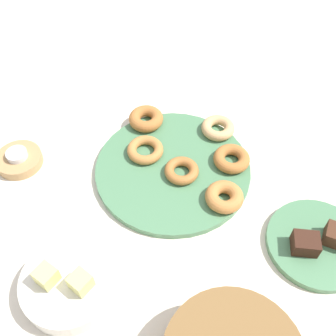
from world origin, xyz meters
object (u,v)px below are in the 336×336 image
Objects in this scene: donut_2 at (232,159)px; candle_holder at (19,160)px; donut_3 at (146,119)px; donut_5 at (182,171)px; fruit_bowl at (69,284)px; donut_0 at (224,197)px; cake_plate at (317,243)px; donut_1 at (218,128)px; donut_4 at (145,150)px; tealight at (17,155)px; brownie_far at (305,243)px; melon_chunk_left at (81,282)px; melon_chunk_right at (46,276)px; donut_plate at (173,169)px.

candle_holder is at bearing 21.30° from donut_2.
donut_3 is at bearing -10.28° from donut_2.
donut_5 is at bearing 38.67° from donut_2.
donut_2 reaches higher than fruit_bowl.
donut_0 is at bearing 162.98° from donut_5.
donut_3 is 0.51m from cake_plate.
cake_plate is at bearing 142.78° from donut_1.
donut_4 is 0.31m from candle_holder.
cake_plate is 1.91× the size of candle_holder.
donut_1 is 0.17m from donut_5.
tealight is at bearing 4.13° from cake_plate.
candle_holder is at bearing 15.92° from donut_5.
donut_4 is 0.42m from brownie_far.
brownie_far is 0.28× the size of fruit_bowl.
donut_3 is at bearing -20.79° from cake_plate.
donut_0 is 0.21m from cake_plate.
donut_3 reaches higher than fruit_bowl.
brownie_far reaches higher than donut_5.
donut_0 is 0.21m from donut_1.
melon_chunk_left and melon_chunk_right have the same top height.
melon_chunk_left is at bearing 78.67° from donut_5.
fruit_bowl is at bearing 141.14° from tealight.
brownie_far is (-0.20, 0.16, 0.01)m from donut_2.
brownie_far is at bearing 141.42° from donut_2.
donut_plate is at bearing -101.84° from fruit_bowl.
donut_1 is 0.36m from brownie_far.
melon_chunk_right reaches higher than donut_plate.
donut_0 is 0.98× the size of donut_2.
donut_2 reaches higher than donut_5.
donut_plate is 10.25× the size of melon_chunk_right.
tealight is at bearing 15.92° from donut_5.
melon_chunk_left is at bearing 95.97° from donut_4.
tealight is 1.38× the size of melon_chunk_right.
donut_0 is 0.30m from donut_3.
donut_2 reaches higher than candle_holder.
donut_1 is 0.46× the size of fruit_bowl.
donut_1 is at bearing -146.81° from tealight.
melon_chunk_right is (0.23, 0.43, 0.03)m from donut_2.
tealight is (0.42, 0.27, 0.00)m from donut_1.
candle_holder is (0.49, 0.07, -0.02)m from donut_0.
cake_plate is (-0.21, 0.02, -0.02)m from donut_0.
donut_4 is at bearing -94.03° from melon_chunk_right.
melon_chunk_right reaches higher than brownie_far.
cake_plate is 0.51m from fruit_bowl.
cake_plate is at bearing 149.42° from donut_2.
donut_5 is at bearing -164.08° from candle_holder.
tealight is (0.28, 0.13, 0.00)m from donut_4.
melon_chunk_left is at bearing 35.24° from cake_plate.
donut_5 is at bearing -17.02° from donut_0.
melon_chunk_left is (0.37, 0.25, 0.02)m from brownie_far.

